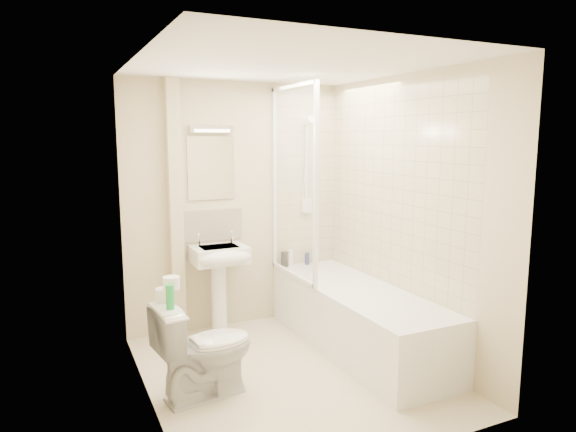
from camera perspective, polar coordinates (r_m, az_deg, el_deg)
name	(u,v)px	position (r m, az deg, el deg)	size (l,w,h in m)	color
floor	(291,373)	(4.31, 0.34, -17.01)	(2.50, 2.50, 0.00)	beige
wall_back	(237,206)	(5.08, -5.72, 1.12)	(2.20, 0.02, 2.40)	beige
wall_left	(145,237)	(3.61, -15.63, -2.30)	(0.02, 2.50, 2.40)	beige
wall_right	(407,216)	(4.51, 13.07, -0.03)	(0.02, 2.50, 2.40)	beige
ceiling	(291,64)	(3.91, 0.37, 16.52)	(2.20, 2.50, 0.02)	white
tile_back	(305,181)	(5.34, 1.91, 3.96)	(0.70, 0.01, 1.75)	beige
tile_right	(392,188)	(4.64, 11.52, 3.05)	(0.01, 2.10, 1.75)	beige
pipe_boxing	(175,211)	(4.85, -12.41, 0.60)	(0.12, 0.12, 2.40)	beige
splashback	(213,225)	(5.02, -8.39, -0.99)	(0.60, 0.01, 0.30)	beige
mirror	(211,168)	(4.95, -8.52, 5.29)	(0.46, 0.01, 0.60)	white
strip_light	(211,129)	(4.92, -8.54, 9.58)	(0.42, 0.07, 0.07)	silver
bathtub	(357,317)	(4.69, 7.71, -11.02)	(0.70, 2.10, 0.55)	white
shower_screen	(293,183)	(4.79, 0.57, 3.71)	(0.04, 0.92, 1.80)	white
shower_fixture	(307,169)	(5.29, 2.12, 5.22)	(0.10, 0.16, 0.99)	white
pedestal_sink	(220,265)	(4.88, -7.52, -5.41)	(0.51, 0.47, 0.97)	white
bottle_black_a	(284,260)	(5.28, -0.41, -4.87)	(0.07, 0.07, 0.16)	black
bottle_white_a	(290,258)	(5.30, 0.25, -4.71)	(0.06, 0.06, 0.17)	white
bottle_blue	(307,259)	(5.39, 2.13, -4.76)	(0.05, 0.05, 0.12)	#131855
bottle_cream	(315,257)	(5.43, 3.03, -4.53)	(0.06, 0.06, 0.15)	beige
bottle_white_b	(316,256)	(5.44, 3.10, -4.46)	(0.06, 0.06, 0.16)	white
toilet	(205,348)	(3.88, -9.23, -14.30)	(0.76, 0.50, 0.72)	white
toilet_roll_lower	(164,295)	(3.76, -13.64, -8.52)	(0.11, 0.11, 0.09)	white
toilet_roll_upper	(171,283)	(3.71, -12.84, -7.27)	(0.12, 0.12, 0.09)	white
green_bottle	(170,297)	(3.58, -12.97, -8.74)	(0.06, 0.06, 0.17)	green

